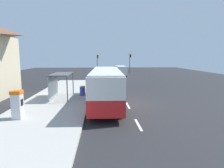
{
  "coord_description": "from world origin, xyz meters",
  "views": [
    {
      "loc": [
        -2.12,
        -18.0,
        4.39
      ],
      "look_at": [
        -1.0,
        2.34,
        1.5
      ],
      "focal_mm": 31.31,
      "sensor_mm": 36.0,
      "label": 1
    }
  ],
  "objects_px": {
    "bus": "(106,85)",
    "white_van": "(121,70)",
    "traffic_light_far_side": "(98,61)",
    "ticket_machine": "(17,104)",
    "recycling_bin_blue": "(82,91)",
    "recycling_bin_yellow": "(83,90)",
    "traffic_light_near_side": "(130,60)",
    "sedan_near": "(116,69)",
    "bus_shelter": "(59,79)"
  },
  "relations": [
    {
      "from": "bus",
      "to": "white_van",
      "type": "bearing_deg",
      "value": 81.25
    },
    {
      "from": "traffic_light_far_side",
      "to": "bus",
      "type": "bearing_deg",
      "value": -87.73
    },
    {
      "from": "white_van",
      "to": "ticket_machine",
      "type": "xyz_separation_m",
      "value": [
        -10.01,
        -29.57,
        -0.17
      ]
    },
    {
      "from": "white_van",
      "to": "ticket_machine",
      "type": "distance_m",
      "value": 31.22
    },
    {
      "from": "bus",
      "to": "recycling_bin_blue",
      "type": "distance_m",
      "value": 4.49
    },
    {
      "from": "recycling_bin_yellow",
      "to": "recycling_bin_blue",
      "type": "bearing_deg",
      "value": -90.0
    },
    {
      "from": "white_van",
      "to": "traffic_light_far_side",
      "type": "bearing_deg",
      "value": 119.06
    },
    {
      "from": "recycling_bin_blue",
      "to": "recycling_bin_yellow",
      "type": "xyz_separation_m",
      "value": [
        0.0,
        0.7,
        0.0
      ]
    },
    {
      "from": "bus",
      "to": "traffic_light_near_side",
      "type": "bearing_deg",
      "value": 78.08
    },
    {
      "from": "recycling_bin_blue",
      "to": "traffic_light_near_side",
      "type": "relative_size",
      "value": 0.19
    },
    {
      "from": "ticket_machine",
      "to": "sedan_near",
      "type": "bearing_deg",
      "value": 77.25
    },
    {
      "from": "ticket_machine",
      "to": "traffic_light_far_side",
      "type": "height_order",
      "value": "traffic_light_far_side"
    },
    {
      "from": "bus",
      "to": "ticket_machine",
      "type": "distance_m",
      "value": 7.41
    },
    {
      "from": "sedan_near",
      "to": "recycling_bin_blue",
      "type": "xyz_separation_m",
      "value": [
        -6.5,
        -36.98,
        -0.14
      ]
    },
    {
      "from": "traffic_light_far_side",
      "to": "bus_shelter",
      "type": "bearing_deg",
      "value": -95.8
    },
    {
      "from": "sedan_near",
      "to": "bus_shelter",
      "type": "xyz_separation_m",
      "value": [
        -8.71,
        -38.19,
        1.31
      ]
    },
    {
      "from": "bus_shelter",
      "to": "sedan_near",
      "type": "bearing_deg",
      "value": 77.15
    },
    {
      "from": "bus",
      "to": "ticket_machine",
      "type": "height_order",
      "value": "bus"
    },
    {
      "from": "bus",
      "to": "recycling_bin_blue",
      "type": "bearing_deg",
      "value": 125.04
    },
    {
      "from": "ticket_machine",
      "to": "recycling_bin_blue",
      "type": "height_order",
      "value": "ticket_machine"
    },
    {
      "from": "traffic_light_near_side",
      "to": "traffic_light_far_side",
      "type": "xyz_separation_m",
      "value": [
        -8.6,
        0.8,
        -0.13
      ]
    },
    {
      "from": "sedan_near",
      "to": "bus_shelter",
      "type": "relative_size",
      "value": 1.11
    },
    {
      "from": "white_van",
      "to": "sedan_near",
      "type": "bearing_deg",
      "value": 89.63
    },
    {
      "from": "sedan_near",
      "to": "recycling_bin_blue",
      "type": "distance_m",
      "value": 37.55
    },
    {
      "from": "white_van",
      "to": "traffic_light_far_side",
      "type": "distance_m",
      "value": 11.07
    },
    {
      "from": "ticket_machine",
      "to": "traffic_light_far_side",
      "type": "bearing_deg",
      "value": 83.13
    },
    {
      "from": "bus",
      "to": "recycling_bin_yellow",
      "type": "xyz_separation_m",
      "value": [
        -2.49,
        4.25,
        -1.19
      ]
    },
    {
      "from": "white_van",
      "to": "recycling_bin_yellow",
      "type": "distance_m",
      "value": 22.12
    },
    {
      "from": "ticket_machine",
      "to": "bus_shelter",
      "type": "relative_size",
      "value": 0.48
    },
    {
      "from": "recycling_bin_yellow",
      "to": "sedan_near",
      "type": "bearing_deg",
      "value": 79.85
    },
    {
      "from": "recycling_bin_yellow",
      "to": "traffic_light_far_side",
      "type": "distance_m",
      "value": 30.83
    },
    {
      "from": "bus",
      "to": "traffic_light_far_side",
      "type": "height_order",
      "value": "traffic_light_far_side"
    },
    {
      "from": "recycling_bin_blue",
      "to": "traffic_light_near_side",
      "type": "bearing_deg",
      "value": 72.41
    },
    {
      "from": "sedan_near",
      "to": "bus_shelter",
      "type": "distance_m",
      "value": 39.19
    },
    {
      "from": "recycling_bin_blue",
      "to": "bus_shelter",
      "type": "height_order",
      "value": "bus_shelter"
    },
    {
      "from": "bus_shelter",
      "to": "recycling_bin_blue",
      "type": "bearing_deg",
      "value": 28.62
    },
    {
      "from": "recycling_bin_blue",
      "to": "recycling_bin_yellow",
      "type": "relative_size",
      "value": 1.0
    },
    {
      "from": "bus",
      "to": "sedan_near",
      "type": "bearing_deg",
      "value": 84.35
    },
    {
      "from": "white_van",
      "to": "recycling_bin_yellow",
      "type": "relative_size",
      "value": 5.53
    },
    {
      "from": "white_van",
      "to": "bus_shelter",
      "type": "distance_m",
      "value": 24.64
    },
    {
      "from": "sedan_near",
      "to": "traffic_light_near_side",
      "type": "xyz_separation_m",
      "value": [
        3.2,
        -6.38,
        2.55
      ]
    },
    {
      "from": "traffic_light_near_side",
      "to": "bus_shelter",
      "type": "xyz_separation_m",
      "value": [
        -11.91,
        -31.81,
        -1.24
      ]
    },
    {
      "from": "bus",
      "to": "sedan_near",
      "type": "distance_m",
      "value": 40.74
    },
    {
      "from": "ticket_machine",
      "to": "bus",
      "type": "bearing_deg",
      "value": 34.24
    },
    {
      "from": "bus_shelter",
      "to": "bus",
      "type": "bearing_deg",
      "value": -26.48
    },
    {
      "from": "traffic_light_near_side",
      "to": "traffic_light_far_side",
      "type": "height_order",
      "value": "traffic_light_near_side"
    },
    {
      "from": "recycling_bin_blue",
      "to": "traffic_light_far_side",
      "type": "relative_size",
      "value": 0.2
    },
    {
      "from": "ticket_machine",
      "to": "traffic_light_far_side",
      "type": "xyz_separation_m",
      "value": [
        4.71,
        39.1,
        2.04
      ]
    },
    {
      "from": "recycling_bin_blue",
      "to": "bus_shelter",
      "type": "distance_m",
      "value": 2.9
    },
    {
      "from": "traffic_light_near_side",
      "to": "recycling_bin_blue",
      "type": "bearing_deg",
      "value": -107.59
    }
  ]
}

